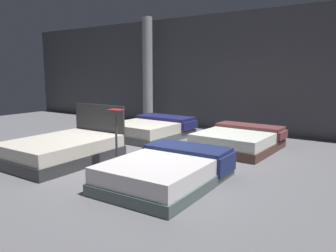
# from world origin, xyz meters

# --- Properties ---
(ground_plane) EXTENTS (18.00, 18.00, 0.02)m
(ground_plane) POSITION_xyz_m (0.00, 0.00, -0.01)
(ground_plane) COLOR slate
(showroom_back_wall) EXTENTS (18.00, 0.06, 3.50)m
(showroom_back_wall) POSITION_xyz_m (0.00, 3.93, 1.75)
(showroom_back_wall) COLOR #47474C
(showroom_back_wall) RESTS_ON ground_plane
(bed_0) EXTENTS (1.58, 2.15, 1.06)m
(bed_0) POSITION_xyz_m (-1.26, -1.23, 0.24)
(bed_0) COLOR #343436
(bed_0) RESTS_ON ground_plane
(bed_1) EXTENTS (1.55, 2.17, 0.48)m
(bed_1) POSITION_xyz_m (1.22, -1.16, 0.22)
(bed_1) COLOR #4B5B5A
(bed_1) RESTS_ON ground_plane
(bed_2) EXTENTS (1.77, 2.13, 0.52)m
(bed_2) POSITION_xyz_m (-1.23, 1.69, 0.23)
(bed_2) COLOR #545855
(bed_2) RESTS_ON ground_plane
(bed_3) EXTENTS (1.72, 1.99, 0.50)m
(bed_3) POSITION_xyz_m (1.26, 1.69, 0.22)
(bed_3) COLOR brown
(bed_3) RESTS_ON ground_plane
(price_sign) EXTENTS (0.28, 0.24, 1.11)m
(price_sign) POSITION_xyz_m (0.00, -1.02, 0.43)
(price_sign) COLOR #3F3F44
(price_sign) RESTS_ON ground_plane
(support_pillar) EXTENTS (0.32, 0.32, 3.50)m
(support_pillar) POSITION_xyz_m (-2.57, 3.24, 1.75)
(support_pillar) COLOR #99999E
(support_pillar) RESTS_ON ground_plane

